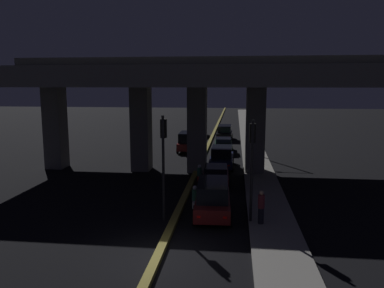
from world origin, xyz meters
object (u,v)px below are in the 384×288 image
(pedestrian_on_sidewalk, at_px, (261,207))
(motorcycle_white_filtering_near, at_px, (195,201))
(car_dark_blue_third, at_px, (222,157))
(car_taxi_yellow_second_oncoming, at_px, (199,131))
(street_lamp, at_px, (243,108))
(motorcycle_red_filtering_mid, at_px, (199,176))
(car_dark_red_second, at_px, (216,175))
(car_dark_red_lead_oncoming, at_px, (187,141))
(traffic_light_left_of_median, at_px, (164,149))
(traffic_light_right_of_median, at_px, (252,154))
(car_black_fifth, at_px, (225,132))
(car_dark_red_lead, at_px, (213,198))
(car_dark_green_fourth, at_px, (223,145))

(pedestrian_on_sidewalk, bearing_deg, motorcycle_white_filtering_near, 154.50)
(pedestrian_on_sidewalk, bearing_deg, car_dark_blue_third, 100.42)
(motorcycle_white_filtering_near, distance_m, pedestrian_on_sidewalk, 3.84)
(car_dark_blue_third, xyz_separation_m, motorcycle_white_filtering_near, (-1.05, -11.43, -0.29))
(car_taxi_yellow_second_oncoming, bearing_deg, street_lamp, 24.79)
(motorcycle_white_filtering_near, distance_m, motorcycle_red_filtering_mid, 5.72)
(car_dark_red_second, height_order, car_dark_red_lead_oncoming, car_dark_red_lead_oncoming)
(traffic_light_left_of_median, bearing_deg, motorcycle_red_filtering_mid, 80.42)
(traffic_light_right_of_median, xyz_separation_m, car_dark_red_second, (-2.10, 6.80, -2.80))
(street_lamp, bearing_deg, motorcycle_white_filtering_near, -99.12)
(car_black_fifth, bearing_deg, traffic_light_left_of_median, 176.49)
(traffic_light_left_of_median, bearing_deg, street_lamp, 77.27)
(traffic_light_left_of_median, height_order, pedestrian_on_sidewalk, traffic_light_left_of_median)
(car_black_fifth, xyz_separation_m, pedestrian_on_sidewalk, (2.63, -29.21, -0.00))
(car_dark_red_lead, bearing_deg, street_lamp, -8.11)
(motorcycle_white_filtering_near, bearing_deg, street_lamp, -13.10)
(traffic_light_left_of_median, relative_size, car_dark_red_lead_oncoming, 1.24)
(motorcycle_red_filtering_mid, bearing_deg, car_dark_red_second, -96.42)
(street_lamp, bearing_deg, car_dark_red_lead, -95.87)
(car_dark_red_lead, height_order, motorcycle_red_filtering_mid, car_dark_red_lead)
(car_dark_red_lead, xyz_separation_m, car_dark_green_fourth, (-0.06, 19.29, -0.20))
(car_dark_blue_third, relative_size, motorcycle_white_filtering_near, 2.33)
(traffic_light_left_of_median, distance_m, car_dark_green_fourth, 20.41)
(street_lamp, relative_size, motorcycle_red_filtering_mid, 4.56)
(car_dark_red_lead, bearing_deg, car_dark_blue_third, -2.46)
(car_black_fifth, xyz_separation_m, motorcycle_red_filtering_mid, (-1.11, -21.85, -0.37))
(car_dark_blue_third, height_order, car_dark_red_lead_oncoming, car_dark_red_lead_oncoming)
(traffic_light_right_of_median, relative_size, pedestrian_on_sidewalk, 3.13)
(car_taxi_yellow_second_oncoming, bearing_deg, pedestrian_on_sidewalk, 11.04)
(traffic_light_right_of_median, distance_m, car_dark_red_lead, 3.33)
(car_dark_blue_third, height_order, car_taxi_yellow_second_oncoming, car_dark_blue_third)
(traffic_light_left_of_median, height_order, car_dark_blue_third, traffic_light_left_of_median)
(car_taxi_yellow_second_oncoming, bearing_deg, traffic_light_left_of_median, 2.45)
(car_dark_red_second, bearing_deg, traffic_light_right_of_median, -164.56)
(car_dark_red_second, height_order, car_taxi_yellow_second_oncoming, car_taxi_yellow_second_oncoming)
(car_dark_red_lead, relative_size, car_dark_green_fourth, 0.95)
(car_dark_green_fourth, distance_m, pedestrian_on_sidewalk, 20.63)
(traffic_light_right_of_median, distance_m, car_dark_blue_third, 13.06)
(car_dark_red_lead, relative_size, car_dark_red_second, 0.97)
(traffic_light_left_of_median, distance_m, traffic_light_right_of_median, 4.43)
(traffic_light_right_of_median, bearing_deg, car_dark_red_lead, 158.67)
(traffic_light_left_of_median, relative_size, car_taxi_yellow_second_oncoming, 1.31)
(motorcycle_white_filtering_near, relative_size, motorcycle_red_filtering_mid, 1.20)
(car_dark_red_second, xyz_separation_m, car_black_fifth, (-0.04, 21.99, 0.22))
(car_dark_red_lead_oncoming, relative_size, car_taxi_yellow_second_oncoming, 1.05)
(traffic_light_left_of_median, xyz_separation_m, traffic_light_right_of_median, (4.43, 0.00, -0.12))
(pedestrian_on_sidewalk, bearing_deg, traffic_light_left_of_median, 175.07)
(car_dark_red_lead, distance_m, car_dark_blue_third, 11.88)
(motorcycle_white_filtering_near, bearing_deg, traffic_light_right_of_median, -116.36)
(motorcycle_white_filtering_near, bearing_deg, car_dark_red_lead_oncoming, 4.62)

